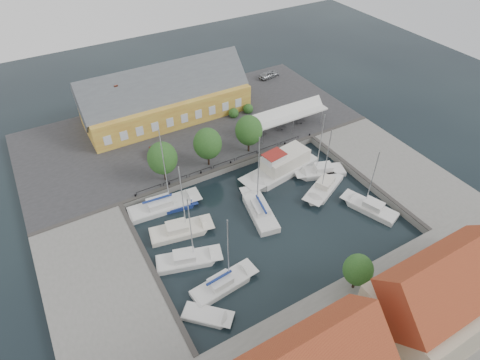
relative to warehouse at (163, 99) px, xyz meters
The scene contains 23 objects.
ground 28.82m from the warehouse, 84.77° to the right, with size 140.00×140.00×0.00m, color black.
north_quay 7.13m from the warehouse, 64.14° to the right, with size 56.00×26.00×1.00m, color #2D2D30.
west_quay 36.24m from the warehouse, 122.58° to the right, with size 12.00×24.00×1.00m, color slate.
east_quay 39.27m from the warehouse, 50.98° to the right, with size 12.00×24.00×1.00m, color slate.
south_bank 49.58m from the warehouse, 86.99° to the right, with size 56.00×14.00×1.00m, color slate.
quay_edge_fittings 23.99m from the warehouse, 83.67° to the right, with size 56.00×24.72×0.40m.
warehouse is the anchor object (origin of this frame).
tent_canopy 21.63m from the warehouse, 39.86° to the right, with size 14.00×4.00×2.83m.
quay_trees 16.37m from the warehouse, 87.91° to the right, with size 18.20×4.20×6.30m.
car_silver 24.78m from the warehouse, ahead, with size 1.80×4.48×1.53m, color #94979B.
car_red 12.78m from the warehouse, 115.40° to the right, with size 1.66×4.75×1.57m, color #581414.
center_sailboat 28.53m from the warehouse, 85.34° to the right, with size 4.35×9.33×12.42m.
trawler 24.66m from the warehouse, 66.15° to the right, with size 13.53×5.83×5.00m.
east_boat_a 29.88m from the warehouse, 60.04° to the right, with size 8.08×4.94×11.06m.
east_boat_b 31.74m from the warehouse, 65.87° to the right, with size 8.55×5.99×11.31m.
east_boat_c 38.73m from the warehouse, 65.93° to the right, with size 5.00×8.11×10.13m.
west_boat_a 22.81m from the warehouse, 112.62° to the right, with size 10.33×3.65×13.19m.
west_boat_b 27.71m from the warehouse, 107.90° to the right, with size 8.54×4.29×11.24m.
west_boat_c 32.56m from the warehouse, 107.15° to the right, with size 8.22×4.67×10.77m.
west_boat_d 37.00m from the warehouse, 101.68° to the right, with size 8.29×3.20×10.88m.
launch_sw 40.24m from the warehouse, 105.59° to the right, with size 5.31×5.23×0.98m.
launch_nw 22.93m from the warehouse, 107.09° to the right, with size 5.12×2.70×0.88m.
townhouses 51.81m from the warehouse, 84.99° to the right, with size 36.30×8.50×12.00m.
Camera 1 is at (-21.72, -31.81, 38.64)m, focal length 30.00 mm.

